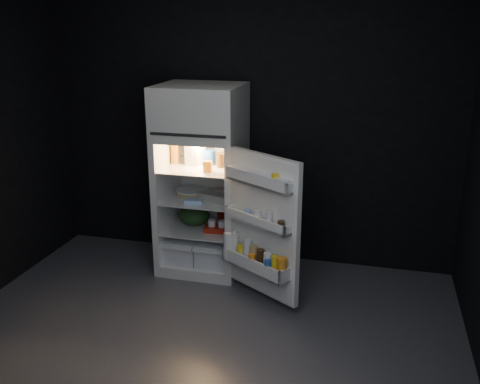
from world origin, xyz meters
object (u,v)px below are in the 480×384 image
(refrigerator, at_px, (202,173))
(fridge_door, at_px, (261,229))
(milk_jug, at_px, (195,152))
(egg_carton, at_px, (215,197))
(yogurt_tray, at_px, (218,229))

(refrigerator, height_order, fridge_door, refrigerator)
(refrigerator, bearing_deg, milk_jug, 171.77)
(egg_carton, relative_size, yogurt_tray, 1.29)
(refrigerator, distance_m, egg_carton, 0.28)
(egg_carton, bearing_deg, milk_jug, 169.21)
(fridge_door, xyz_separation_m, milk_jug, (-0.77, 0.59, 0.47))
(yogurt_tray, bearing_deg, refrigerator, 137.45)
(milk_jug, height_order, yogurt_tray, milk_jug)
(fridge_door, relative_size, yogurt_tray, 4.88)
(refrigerator, distance_m, yogurt_tray, 0.55)
(fridge_door, bearing_deg, egg_carton, 139.71)
(fridge_door, bearing_deg, milk_jug, 142.41)
(fridge_door, xyz_separation_m, egg_carton, (-0.54, 0.46, 0.09))
(milk_jug, bearing_deg, fridge_door, -19.25)
(fridge_door, distance_m, egg_carton, 0.71)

